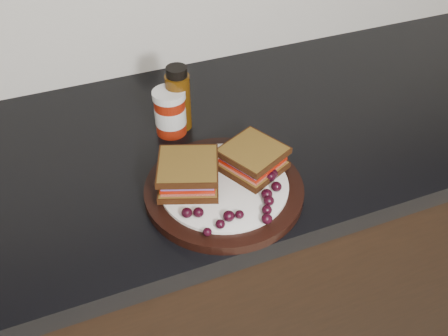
# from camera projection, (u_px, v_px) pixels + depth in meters

# --- Properties ---
(base_cabinets) EXTENTS (3.96, 0.58, 0.86)m
(base_cabinets) POSITION_uv_depth(u_px,v_px,m) (165.00, 294.00, 1.28)
(base_cabinets) COLOR black
(base_cabinets) RESTS_ON ground_plane
(countertop) EXTENTS (3.98, 0.60, 0.04)m
(countertop) POSITION_uv_depth(u_px,v_px,m) (147.00, 160.00, 0.98)
(countertop) COLOR black
(countertop) RESTS_ON base_cabinets
(plate) EXTENTS (0.28, 0.28, 0.02)m
(plate) POSITION_uv_depth(u_px,v_px,m) (224.00, 190.00, 0.88)
(plate) COLOR black
(plate) RESTS_ON countertop
(sandwich_left) EXTENTS (0.13, 0.13, 0.05)m
(sandwich_left) POSITION_uv_depth(u_px,v_px,m) (188.00, 174.00, 0.85)
(sandwich_left) COLOR brown
(sandwich_left) RESTS_ON plate
(sandwich_right) EXTENTS (0.13, 0.13, 0.04)m
(sandwich_right) POSITION_uv_depth(u_px,v_px,m) (253.00, 159.00, 0.88)
(sandwich_right) COLOR brown
(sandwich_right) RESTS_ON plate
(grape_0) EXTENTS (0.02, 0.02, 0.02)m
(grape_0) POSITION_uv_depth(u_px,v_px,m) (187.00, 213.00, 0.80)
(grape_0) COLOR black
(grape_0) RESTS_ON plate
(grape_1) EXTENTS (0.02, 0.02, 0.02)m
(grape_1) POSITION_uv_depth(u_px,v_px,m) (198.00, 212.00, 0.80)
(grape_1) COLOR black
(grape_1) RESTS_ON plate
(grape_2) EXTENTS (0.01, 0.01, 0.01)m
(grape_2) POSITION_uv_depth(u_px,v_px,m) (207.00, 232.00, 0.77)
(grape_2) COLOR black
(grape_2) RESTS_ON plate
(grape_3) EXTENTS (0.02, 0.02, 0.01)m
(grape_3) POSITION_uv_depth(u_px,v_px,m) (220.00, 224.00, 0.79)
(grape_3) COLOR black
(grape_3) RESTS_ON plate
(grape_4) EXTENTS (0.02, 0.02, 0.02)m
(grape_4) POSITION_uv_depth(u_px,v_px,m) (229.00, 216.00, 0.80)
(grape_4) COLOR black
(grape_4) RESTS_ON plate
(grape_5) EXTENTS (0.02, 0.02, 0.01)m
(grape_5) POSITION_uv_depth(u_px,v_px,m) (239.00, 214.00, 0.80)
(grape_5) COLOR black
(grape_5) RESTS_ON plate
(grape_6) EXTENTS (0.02, 0.02, 0.02)m
(grape_6) POSITION_uv_depth(u_px,v_px,m) (267.00, 219.00, 0.79)
(grape_6) COLOR black
(grape_6) RESTS_ON plate
(grape_7) EXTENTS (0.02, 0.02, 0.02)m
(grape_7) POSITION_uv_depth(u_px,v_px,m) (267.00, 210.00, 0.81)
(grape_7) COLOR black
(grape_7) RESTS_ON plate
(grape_8) EXTENTS (0.02, 0.02, 0.02)m
(grape_8) POSITION_uv_depth(u_px,v_px,m) (269.00, 201.00, 0.82)
(grape_8) COLOR black
(grape_8) RESTS_ON plate
(grape_9) EXTENTS (0.02, 0.02, 0.02)m
(grape_9) POSITION_uv_depth(u_px,v_px,m) (267.00, 194.00, 0.83)
(grape_9) COLOR black
(grape_9) RESTS_ON plate
(grape_10) EXTENTS (0.02, 0.02, 0.02)m
(grape_10) POSITION_uv_depth(u_px,v_px,m) (276.00, 187.00, 0.85)
(grape_10) COLOR black
(grape_10) RESTS_ON plate
(grape_11) EXTENTS (0.02, 0.02, 0.02)m
(grape_11) POSITION_uv_depth(u_px,v_px,m) (270.00, 176.00, 0.87)
(grape_11) COLOR black
(grape_11) RESTS_ON plate
(grape_12) EXTENTS (0.02, 0.02, 0.02)m
(grape_12) POSITION_uv_depth(u_px,v_px,m) (272.00, 174.00, 0.87)
(grape_12) COLOR black
(grape_12) RESTS_ON plate
(grape_13) EXTENTS (0.02, 0.02, 0.02)m
(grape_13) POSITION_uv_depth(u_px,v_px,m) (264.00, 158.00, 0.91)
(grape_13) COLOR black
(grape_13) RESTS_ON plate
(grape_14) EXTENTS (0.01, 0.01, 0.01)m
(grape_14) POSITION_uv_depth(u_px,v_px,m) (253.00, 160.00, 0.91)
(grape_14) COLOR black
(grape_14) RESTS_ON plate
(grape_15) EXTENTS (0.02, 0.02, 0.02)m
(grape_15) POSITION_uv_depth(u_px,v_px,m) (243.00, 161.00, 0.90)
(grape_15) COLOR black
(grape_15) RESTS_ON plate
(grape_16) EXTENTS (0.02, 0.02, 0.02)m
(grape_16) POSITION_uv_depth(u_px,v_px,m) (186.00, 167.00, 0.89)
(grape_16) COLOR black
(grape_16) RESTS_ON plate
(grape_17) EXTENTS (0.02, 0.02, 0.02)m
(grape_17) POSITION_uv_depth(u_px,v_px,m) (187.00, 172.00, 0.88)
(grape_17) COLOR black
(grape_17) RESTS_ON plate
(grape_18) EXTENTS (0.02, 0.02, 0.02)m
(grape_18) POSITION_uv_depth(u_px,v_px,m) (177.00, 186.00, 0.85)
(grape_18) COLOR black
(grape_18) RESTS_ON plate
(grape_19) EXTENTS (0.02, 0.02, 0.02)m
(grape_19) POSITION_uv_depth(u_px,v_px,m) (181.00, 193.00, 0.84)
(grape_19) COLOR black
(grape_19) RESTS_ON plate
(grape_20) EXTENTS (0.02, 0.02, 0.02)m
(grape_20) POSITION_uv_depth(u_px,v_px,m) (196.00, 193.00, 0.84)
(grape_20) COLOR black
(grape_20) RESTS_ON plate
(grape_21) EXTENTS (0.01, 0.01, 0.01)m
(grape_21) POSITION_uv_depth(u_px,v_px,m) (192.00, 179.00, 0.87)
(grape_21) COLOR black
(grape_21) RESTS_ON plate
(grape_22) EXTENTS (0.02, 0.02, 0.01)m
(grape_22) POSITION_uv_depth(u_px,v_px,m) (185.00, 185.00, 0.85)
(grape_22) COLOR black
(grape_22) RESTS_ON plate
(grape_23) EXTENTS (0.02, 0.02, 0.02)m
(grape_23) POSITION_uv_depth(u_px,v_px,m) (169.00, 190.00, 0.85)
(grape_23) COLOR black
(grape_23) RESTS_ON plate
(condiment_jar) EXTENTS (0.07, 0.07, 0.10)m
(condiment_jar) POSITION_uv_depth(u_px,v_px,m) (170.00, 112.00, 0.99)
(condiment_jar) COLOR maroon
(condiment_jar) RESTS_ON countertop
(oil_bottle) EXTENTS (0.06, 0.06, 0.14)m
(oil_bottle) POSITION_uv_depth(u_px,v_px,m) (178.00, 98.00, 0.99)
(oil_bottle) COLOR #442606
(oil_bottle) RESTS_ON countertop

